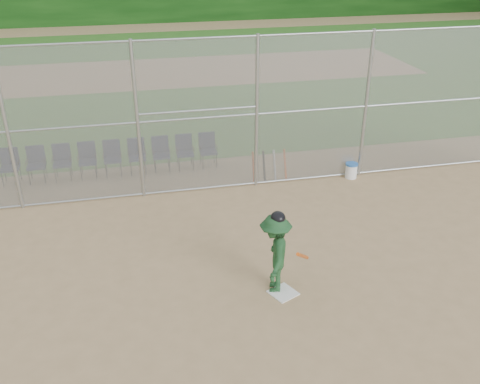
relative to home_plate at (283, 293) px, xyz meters
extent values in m
plane|color=tan|center=(-0.34, -0.23, -0.01)|extent=(100.00, 100.00, 0.00)
plane|color=#295C1B|center=(-0.34, 17.77, 0.00)|extent=(100.00, 100.00, 0.00)
plane|color=tan|center=(-0.34, 17.77, 0.00)|extent=(24.00, 24.00, 0.00)
cube|color=gray|center=(-0.34, 4.77, 1.99)|extent=(16.00, 0.02, 4.00)
cylinder|color=#9EA3A8|center=(-0.34, 4.77, 3.94)|extent=(16.00, 0.05, 0.05)
cube|color=white|center=(0.00, 0.00, 0.00)|extent=(0.61, 0.61, 0.02)
imported|color=#1B4523|center=(-0.13, 0.18, 0.79)|extent=(0.88, 1.17, 1.61)
ellipsoid|color=black|center=(-0.13, 0.18, 1.57)|extent=(0.27, 0.30, 0.23)
cylinder|color=#E95A16|center=(0.27, -0.22, 0.94)|extent=(0.47, 0.64, 0.55)
cylinder|color=white|center=(3.36, 4.62, 0.18)|extent=(0.32, 0.32, 0.38)
cylinder|color=#285EAD|center=(3.36, 4.62, 0.40)|extent=(0.34, 0.34, 0.05)
cylinder|color=#D84C14|center=(0.65, 5.00, 0.41)|extent=(0.06, 0.28, 0.84)
cylinder|color=black|center=(0.95, 5.00, 0.40)|extent=(0.06, 0.30, 0.83)
cylinder|color=#B2B2B7|center=(1.25, 5.00, 0.40)|extent=(0.06, 0.33, 0.82)
cylinder|color=#D84C14|center=(1.55, 5.00, 0.40)|extent=(0.06, 0.36, 0.82)
camera|label=1|loc=(-2.62, -7.90, 6.29)|focal=40.00mm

